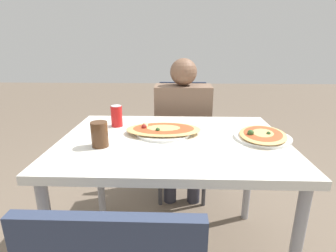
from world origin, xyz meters
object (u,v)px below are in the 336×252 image
Objects in this scene: pizza_second at (263,135)px; chair_far_seated at (182,134)px; pizza_main at (163,130)px; drink_glass at (100,134)px; dining_table at (173,152)px; soda_can at (117,116)px; person_seated at (183,120)px.

chair_far_seated is at bearing 117.92° from pizza_second.
drink_glass reaches higher than pizza_main.
soda_can is (-0.34, 0.20, 0.14)m from dining_table.
drink_glass is 0.82m from pizza_second.
person_seated reaches higher than pizza_second.
soda_can reaches higher than dining_table.
chair_far_seated is 2.49× the size of pizza_second.
dining_table is 3.14× the size of pizza_second.
chair_far_seated is at bearing 54.44° from soda_can.
dining_table is 1.03× the size of person_seated.
chair_far_seated is 0.89m from pizza_second.
pizza_main is 1.12× the size of pizza_second.
chair_far_seated is 7.35× the size of soda_can.
drink_glass is (-0.29, -0.20, 0.04)m from pizza_main.
drink_glass is 0.33× the size of pizza_second.
drink_glass is at bearing -170.89° from pizza_second.
drink_glass is (-0.35, -0.12, 0.14)m from dining_table.
person_seated is (0.07, 0.64, -0.02)m from dining_table.
chair_far_seated is 0.74m from pizza_main.
pizza_main is (-0.05, 0.08, 0.10)m from dining_table.
pizza_second is at bearing 9.11° from drink_glass.
pizza_main reaches higher than dining_table.
pizza_second is at bearing 1.26° from dining_table.
dining_table is 0.13m from pizza_main.
person_seated reaches higher than soda_can.
person_seated reaches higher than pizza_main.
person_seated is at bearing 122.17° from pizza_second.
chair_far_seated is 0.19m from person_seated.
pizza_main is at bearing 172.69° from pizza_second.
soda_can is at bearing 88.13° from drink_glass.
pizza_main is 3.30× the size of soda_can.
person_seated reaches higher than drink_glass.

